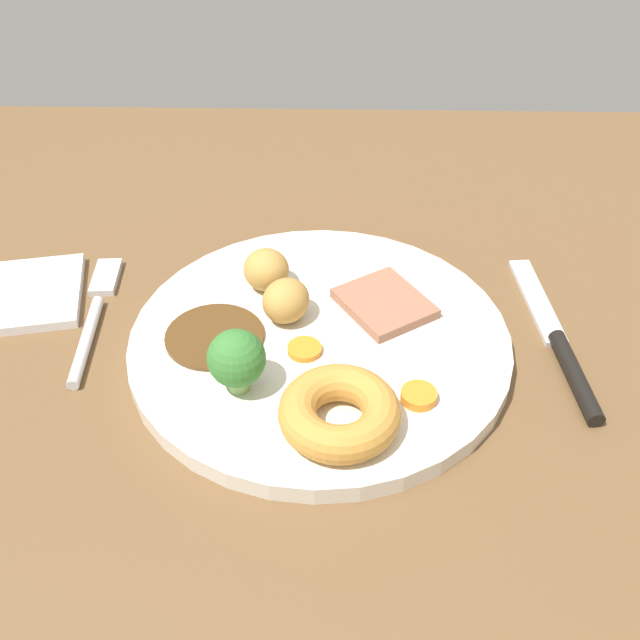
{
  "coord_description": "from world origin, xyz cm",
  "views": [
    {
      "loc": [
        2.78,
        -40.13,
        39.98
      ],
      "look_at": [
        1.82,
        0.43,
        6.0
      ],
      "focal_mm": 41.19,
      "sensor_mm": 36.0,
      "label": 1
    }
  ],
  "objects_px": {
    "carrot_coin_front": "(419,396)",
    "broccoli_floret": "(236,359)",
    "carrot_coin_back": "(304,349)",
    "yorkshire_pudding": "(339,412)",
    "roast_potato_right": "(286,301)",
    "meat_slice_main": "(384,303)",
    "knife": "(560,346)",
    "folded_napkin": "(10,296)",
    "roast_potato_left": "(266,270)",
    "fork": "(95,314)",
    "dinner_plate": "(320,338)"
  },
  "relations": [
    {
      "from": "roast_potato_left",
      "to": "fork",
      "type": "distance_m",
      "value": 0.14
    },
    {
      "from": "roast_potato_left",
      "to": "meat_slice_main",
      "type": "bearing_deg",
      "value": -15.17
    },
    {
      "from": "yorkshire_pudding",
      "to": "fork",
      "type": "bearing_deg",
      "value": 147.72
    },
    {
      "from": "roast_potato_right",
      "to": "folded_napkin",
      "type": "height_order",
      "value": "roast_potato_right"
    },
    {
      "from": "meat_slice_main",
      "to": "broccoli_floret",
      "type": "bearing_deg",
      "value": -138.93
    },
    {
      "from": "fork",
      "to": "meat_slice_main",
      "type": "bearing_deg",
      "value": -93.76
    },
    {
      "from": "roast_potato_left",
      "to": "broccoli_floret",
      "type": "distance_m",
      "value": 0.11
    },
    {
      "from": "meat_slice_main",
      "to": "roast_potato_left",
      "type": "height_order",
      "value": "roast_potato_left"
    },
    {
      "from": "carrot_coin_front",
      "to": "broccoli_floret",
      "type": "relative_size",
      "value": 0.52
    },
    {
      "from": "knife",
      "to": "folded_napkin",
      "type": "relative_size",
      "value": 1.69
    },
    {
      "from": "dinner_plate",
      "to": "roast_potato_left",
      "type": "distance_m",
      "value": 0.07
    },
    {
      "from": "carrot_coin_front",
      "to": "knife",
      "type": "height_order",
      "value": "carrot_coin_front"
    },
    {
      "from": "roast_potato_right",
      "to": "carrot_coin_back",
      "type": "relative_size",
      "value": 1.54
    },
    {
      "from": "roast_potato_left",
      "to": "knife",
      "type": "relative_size",
      "value": 0.2
    },
    {
      "from": "knife",
      "to": "folded_napkin",
      "type": "distance_m",
      "value": 0.43
    },
    {
      "from": "roast_potato_left",
      "to": "carrot_coin_back",
      "type": "bearing_deg",
      "value": -66.82
    },
    {
      "from": "roast_potato_right",
      "to": "meat_slice_main",
      "type": "bearing_deg",
      "value": 10.57
    },
    {
      "from": "carrot_coin_back",
      "to": "broccoli_floret",
      "type": "distance_m",
      "value": 0.06
    },
    {
      "from": "dinner_plate",
      "to": "roast_potato_right",
      "type": "xyz_separation_m",
      "value": [
        -0.03,
        0.01,
        0.02
      ]
    },
    {
      "from": "meat_slice_main",
      "to": "carrot_coin_front",
      "type": "relative_size",
      "value": 2.72
    },
    {
      "from": "dinner_plate",
      "to": "carrot_coin_front",
      "type": "distance_m",
      "value": 0.1
    },
    {
      "from": "carrot_coin_back",
      "to": "carrot_coin_front",
      "type": "bearing_deg",
      "value": -30.3
    },
    {
      "from": "meat_slice_main",
      "to": "knife",
      "type": "bearing_deg",
      "value": -13.21
    },
    {
      "from": "fork",
      "to": "knife",
      "type": "height_order",
      "value": "knife"
    },
    {
      "from": "carrot_coin_front",
      "to": "yorkshire_pudding",
      "type": "bearing_deg",
      "value": -155.21
    },
    {
      "from": "roast_potato_left",
      "to": "folded_napkin",
      "type": "xyz_separation_m",
      "value": [
        -0.21,
        -0.01,
        -0.03
      ]
    },
    {
      "from": "carrot_coin_front",
      "to": "broccoli_floret",
      "type": "distance_m",
      "value": 0.12
    },
    {
      "from": "meat_slice_main",
      "to": "yorkshire_pudding",
      "type": "relative_size",
      "value": 0.84
    },
    {
      "from": "carrot_coin_front",
      "to": "carrot_coin_back",
      "type": "bearing_deg",
      "value": 149.7
    },
    {
      "from": "carrot_coin_back",
      "to": "yorkshire_pudding",
      "type": "bearing_deg",
      "value": -70.3
    },
    {
      "from": "meat_slice_main",
      "to": "roast_potato_left",
      "type": "distance_m",
      "value": 0.09
    },
    {
      "from": "meat_slice_main",
      "to": "carrot_coin_back",
      "type": "xyz_separation_m",
      "value": [
        -0.06,
        -0.05,
        -0.0
      ]
    },
    {
      "from": "meat_slice_main",
      "to": "yorkshire_pudding",
      "type": "bearing_deg",
      "value": -105.71
    },
    {
      "from": "dinner_plate",
      "to": "knife",
      "type": "bearing_deg",
      "value": -0.68
    },
    {
      "from": "roast_potato_right",
      "to": "knife",
      "type": "bearing_deg",
      "value": -4.64
    },
    {
      "from": "carrot_coin_front",
      "to": "knife",
      "type": "bearing_deg",
      "value": 31.03
    },
    {
      "from": "fork",
      "to": "roast_potato_right",
      "type": "bearing_deg",
      "value": -98.93
    },
    {
      "from": "knife",
      "to": "roast_potato_right",
      "type": "bearing_deg",
      "value": 80.27
    },
    {
      "from": "roast_potato_left",
      "to": "folded_napkin",
      "type": "bearing_deg",
      "value": -178.54
    },
    {
      "from": "yorkshire_pudding",
      "to": "roast_potato_left",
      "type": "relative_size",
      "value": 2.1
    },
    {
      "from": "roast_potato_left",
      "to": "roast_potato_right",
      "type": "bearing_deg",
      "value": -65.43
    },
    {
      "from": "carrot_coin_back",
      "to": "fork",
      "type": "relative_size",
      "value": 0.16
    },
    {
      "from": "meat_slice_main",
      "to": "roast_potato_right",
      "type": "distance_m",
      "value": 0.08
    },
    {
      "from": "roast_potato_right",
      "to": "carrot_coin_back",
      "type": "height_order",
      "value": "roast_potato_right"
    },
    {
      "from": "roast_potato_left",
      "to": "roast_potato_right",
      "type": "xyz_separation_m",
      "value": [
        0.02,
        -0.04,
        0.0
      ]
    },
    {
      "from": "meat_slice_main",
      "to": "fork",
      "type": "height_order",
      "value": "meat_slice_main"
    },
    {
      "from": "roast_potato_left",
      "to": "carrot_coin_back",
      "type": "relative_size",
      "value": 1.51
    },
    {
      "from": "carrot_coin_back",
      "to": "fork",
      "type": "distance_m",
      "value": 0.17
    },
    {
      "from": "dinner_plate",
      "to": "roast_potato_right",
      "type": "relative_size",
      "value": 7.36
    },
    {
      "from": "fork",
      "to": "knife",
      "type": "distance_m",
      "value": 0.35
    }
  ]
}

